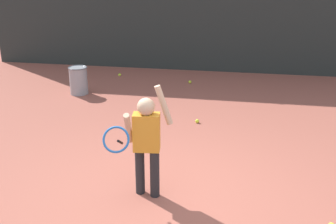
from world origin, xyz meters
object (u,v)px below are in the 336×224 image
Objects in this scene: tennis_ball_0 at (120,75)px; tennis_ball_6 at (197,121)px; tennis_player at (145,139)px; ball_hopper at (78,80)px; tennis_ball_4 at (190,82)px.

tennis_ball_0 is 3.36m from tennis_ball_6.
tennis_player is 4.20m from ball_hopper.
tennis_player is at bearing -57.94° from ball_hopper.
tennis_ball_0 is at bearing 129.15° from tennis_ball_6.
tennis_ball_0 is (0.44, 1.43, -0.26)m from ball_hopper.
ball_hopper is 2.43m from tennis_ball_4.
tennis_player is 4.71m from tennis_ball_4.
tennis_ball_0 is at bearing 169.77° from tennis_ball_4.
tennis_player reaches higher than tennis_ball_0.
tennis_ball_4 is at bearing 84.46° from tennis_player.
tennis_ball_6 is at bearing -79.72° from tennis_ball_4.
tennis_ball_6 is (0.42, -2.30, 0.00)m from tennis_ball_4.
tennis_ball_6 is at bearing -50.85° from tennis_ball_0.
tennis_ball_4 is (2.14, 1.12, -0.26)m from ball_hopper.
tennis_ball_6 is (0.34, 2.36, -0.69)m from tennis_player.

